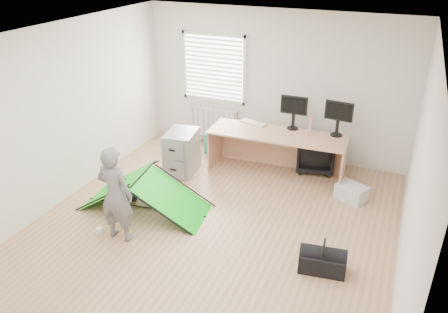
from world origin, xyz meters
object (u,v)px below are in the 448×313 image
at_px(laptop_bag, 125,191).
at_px(thermos, 311,125).
at_px(person, 115,194).
at_px(office_chair, 315,154).
at_px(storage_crate, 351,192).
at_px(duffel_bag, 322,262).
at_px(monitor_right, 338,123).
at_px(filing_cabinet, 182,152).
at_px(monitor_left, 293,117).
at_px(kite, 144,191).
at_px(desk, 276,155).

bearing_deg(laptop_bag, thermos, 25.52).
bearing_deg(person, office_chair, -124.83).
bearing_deg(storage_crate, thermos, 143.62).
relative_size(person, laptop_bag, 3.63).
bearing_deg(duffel_bag, person, -179.66).
distance_m(office_chair, storage_crate, 1.11).
bearing_deg(monitor_right, filing_cabinet, -156.01).
distance_m(filing_cabinet, monitor_right, 2.71).
bearing_deg(storage_crate, office_chair, 134.26).
height_order(person, storage_crate, person).
xyz_separation_m(person, laptop_bag, (-0.52, 0.87, -0.55)).
xyz_separation_m(monitor_left, kite, (-1.70, -2.14, -0.71)).
bearing_deg(monitor_left, person, -120.64).
height_order(monitor_right, kite, monitor_right).
relative_size(thermos, person, 0.17).
distance_m(kite, laptop_bag, 0.49).
bearing_deg(person, desk, -120.45).
xyz_separation_m(thermos, kite, (-2.00, -2.16, -0.61)).
bearing_deg(duffel_bag, kite, 164.57).
relative_size(filing_cabinet, office_chair, 1.16).
bearing_deg(storage_crate, desk, 167.29).
relative_size(desk, monitor_left, 5.09).
xyz_separation_m(office_chair, kite, (-2.10, -2.30, 0.00)).
height_order(desk, monitor_right, monitor_right).
height_order(storage_crate, duffel_bag, storage_crate).
height_order(office_chair, kite, kite).
relative_size(monitor_right, person, 0.33).
bearing_deg(filing_cabinet, storage_crate, -4.84).
xyz_separation_m(monitor_left, monitor_right, (0.75, -0.00, 0.00)).
xyz_separation_m(filing_cabinet, storage_crate, (2.92, 0.21, -0.25)).
distance_m(monitor_right, kite, 3.33).
relative_size(monitor_right, office_chair, 0.70).
xyz_separation_m(storage_crate, duffel_bag, (-0.08, -1.87, -0.00)).
bearing_deg(filing_cabinet, laptop_bag, -117.38).
relative_size(person, storage_crate, 3.08).
relative_size(desk, storage_crate, 5.15).
bearing_deg(office_chair, monitor_right, 142.15).
height_order(kite, laptop_bag, kite).
bearing_deg(office_chair, person, 44.14).
bearing_deg(desk, duffel_bag, -62.09).
relative_size(filing_cabinet, kite, 0.39).
bearing_deg(person, thermos, -124.70).
height_order(monitor_right, laptop_bag, monitor_right).
height_order(monitor_left, laptop_bag, monitor_left).
bearing_deg(filing_cabinet, office_chair, 15.91).
xyz_separation_m(desk, kite, (-1.51, -1.82, -0.09)).
height_order(monitor_left, monitor_right, monitor_right).
distance_m(thermos, office_chair, 0.63).
xyz_separation_m(desk, laptop_bag, (-1.97, -1.72, -0.25)).
bearing_deg(monitor_right, duffel_bag, -76.51).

